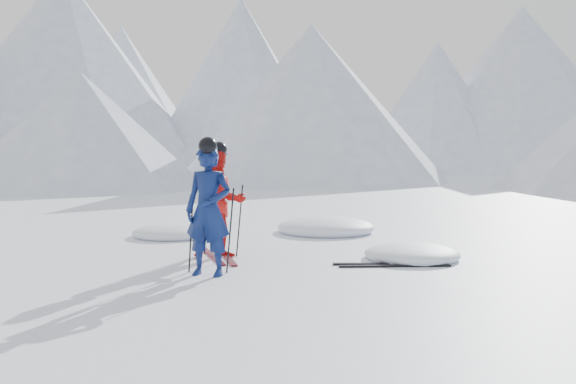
# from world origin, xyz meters

# --- Properties ---
(ground) EXTENTS (160.00, 160.00, 0.00)m
(ground) POSITION_xyz_m (0.00, 0.00, 0.00)
(ground) COLOR white
(ground) RESTS_ON ground
(mountain_range) EXTENTS (106.15, 62.94, 15.53)m
(mountain_range) POSITION_xyz_m (5.71, 35.31, 6.72)
(mountain_range) COLOR #B2BCD1
(mountain_range) RESTS_ON ground
(skier_blue) EXTENTS (0.73, 0.53, 1.84)m
(skier_blue) POSITION_xyz_m (-2.33, -0.83, 0.92)
(skier_blue) COLOR #0D1C52
(skier_blue) RESTS_ON ground
(skier_red) EXTENTS (1.07, 0.98, 1.79)m
(skier_red) POSITION_xyz_m (-2.56, 0.62, 0.90)
(skier_red) COLOR red
(skier_red) RESTS_ON ground
(pole_blue_left) EXTENTS (0.12, 0.09, 1.22)m
(pole_blue_left) POSITION_xyz_m (-2.63, -0.68, 0.61)
(pole_blue_left) COLOR black
(pole_blue_left) RESTS_ON ground
(pole_blue_right) EXTENTS (0.12, 0.07, 1.22)m
(pole_blue_right) POSITION_xyz_m (-2.08, -0.58, 0.61)
(pole_blue_right) COLOR black
(pole_blue_right) RESTS_ON ground
(pole_red_left) EXTENTS (0.12, 0.09, 1.19)m
(pole_red_left) POSITION_xyz_m (-2.86, 0.87, 0.60)
(pole_red_left) COLOR black
(pole_red_left) RESTS_ON ground
(pole_red_right) EXTENTS (0.12, 0.08, 1.19)m
(pole_red_right) POSITION_xyz_m (-2.26, 0.77, 0.60)
(pole_red_right) COLOR black
(pole_red_right) RESTS_ON ground
(ski_worn_left) EXTENTS (0.84, 1.56, 0.03)m
(ski_worn_left) POSITION_xyz_m (-2.68, 0.62, 0.01)
(ski_worn_left) COLOR black
(ski_worn_left) RESTS_ON ground
(ski_worn_right) EXTENTS (0.73, 1.61, 0.03)m
(ski_worn_right) POSITION_xyz_m (-2.44, 0.62, 0.01)
(ski_worn_right) COLOR black
(ski_worn_right) RESTS_ON ground
(ski_loose_a) EXTENTS (1.69, 0.37, 0.03)m
(ski_loose_a) POSITION_xyz_m (0.18, 0.36, 0.01)
(ski_loose_a) COLOR black
(ski_loose_a) RESTS_ON ground
(ski_loose_b) EXTENTS (1.68, 0.43, 0.03)m
(ski_loose_b) POSITION_xyz_m (0.28, 0.21, 0.01)
(ski_loose_b) COLOR black
(ski_loose_b) RESTS_ON ground
(snow_lumps) EXTENTS (9.36, 7.19, 0.46)m
(snow_lumps) POSITION_xyz_m (-1.21, 2.77, 0.00)
(snow_lumps) COLOR white
(snow_lumps) RESTS_ON ground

